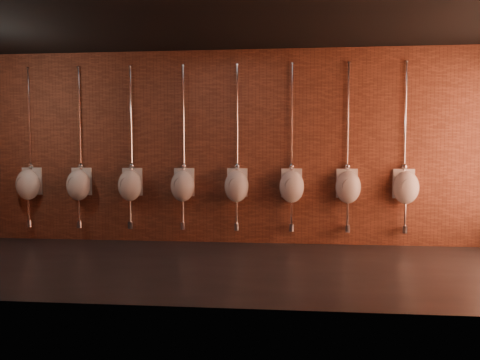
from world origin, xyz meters
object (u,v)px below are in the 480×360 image
Objects in this scene: urinal_2 at (130,185)px; urinal_3 at (183,185)px; urinal_4 at (237,185)px; urinal_6 at (348,186)px; urinal_5 at (292,186)px; urinal_1 at (79,184)px; urinal_0 at (28,184)px; urinal_7 at (406,187)px.

urinal_3 is at bearing 0.00° from urinal_2.
urinal_3 and urinal_4 have the same top height.
urinal_6 is at bearing 0.00° from urinal_4.
urinal_3 and urinal_5 have the same top height.
urinal_1 and urinal_4 have the same top height.
urinal_1 is 0.90m from urinal_2.
urinal_4 is at bearing 0.00° from urinal_0.
urinal_0 and urinal_7 have the same top height.
urinal_7 is at bearing 0.00° from urinal_4.
urinal_5 is (2.69, 0.00, 0.00)m from urinal_2.
urinal_0 is 4.48m from urinal_5.
urinal_0 is at bearing 180.00° from urinal_2.
urinal_0 is 1.00× the size of urinal_6.
urinal_3 is (0.90, 0.00, 0.00)m from urinal_2.
urinal_2 is at bearing 180.00° from urinal_3.
urinal_3 is at bearing 180.00° from urinal_6.
urinal_2 and urinal_5 have the same top height.
urinal_5 and urinal_7 have the same top height.
urinal_4 is 1.00× the size of urinal_7.
urinal_2 is at bearing 0.00° from urinal_1.
urinal_1 is 1.00× the size of urinal_3.
urinal_0 is 1.00× the size of urinal_3.
urinal_6 is (1.79, 0.00, 0.00)m from urinal_4.
urinal_0 and urinal_5 have the same top height.
urinal_0 and urinal_2 have the same top height.
urinal_0 is 1.00× the size of urinal_4.
urinal_3 is 0.90m from urinal_4.
urinal_0 is at bearing 180.00° from urinal_6.
urinal_0 is 1.00× the size of urinal_2.
urinal_5 is (3.59, 0.00, 0.00)m from urinal_1.
urinal_1 is 1.00× the size of urinal_4.
urinal_1 is 1.79m from urinal_3.
urinal_0 is 1.00× the size of urinal_7.
urinal_4 is 2.69m from urinal_7.
urinal_2 is 1.00× the size of urinal_4.
urinal_7 is (3.59, 0.00, 0.00)m from urinal_3.
urinal_0 is 1.00× the size of urinal_1.
urinal_4 and urinal_6 have the same top height.
urinal_2 is 1.00× the size of urinal_7.
urinal_2 and urinal_3 have the same top height.
urinal_1 and urinal_5 have the same top height.
urinal_6 is (3.59, 0.00, 0.00)m from urinal_2.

